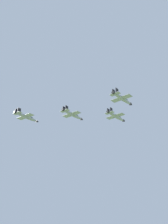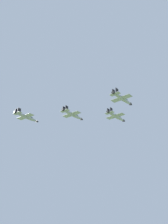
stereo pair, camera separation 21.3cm
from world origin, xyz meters
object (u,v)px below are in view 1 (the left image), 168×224
(jet_lead, at_px, (116,116))
(jet_left_wingman, at_px, (73,115))
(jet_right_wingman, at_px, (122,99))
(jet_left_outer, at_px, (26,117))

(jet_lead, relative_size, jet_left_wingman, 1.00)
(jet_left_wingman, distance_m, jet_right_wingman, 31.42)
(jet_right_wingman, xyz_separation_m, jet_left_outer, (49.06, -12.44, -2.91))
(jet_right_wingman, height_order, jet_left_outer, jet_right_wingman)
(jet_lead, height_order, jet_right_wingman, jet_lead)
(jet_left_outer, bearing_deg, jet_lead, -39.67)
(jet_left_wingman, height_order, jet_right_wingman, jet_left_wingman)
(jet_left_wingman, distance_m, jet_left_outer, 24.49)
(jet_right_wingman, bearing_deg, jet_lead, 40.83)
(jet_lead, bearing_deg, jet_left_wingman, 140.28)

